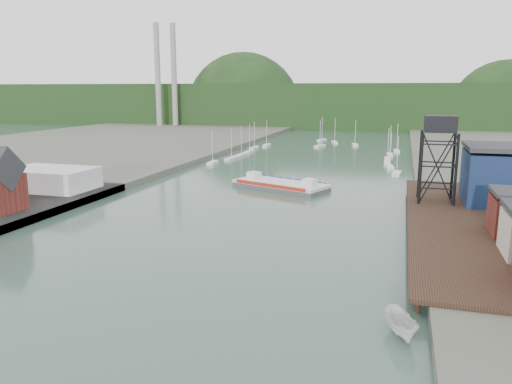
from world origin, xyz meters
The scene contains 9 objects.
ground centered at (0.00, 0.00, 0.00)m, with size 600.00×600.00×0.00m, color #324E46.
east_pier centered at (37.00, 45.00, 1.90)m, with size 14.00×70.00×2.45m.
white_shed centered at (-44.00, 50.00, 3.85)m, with size 18.00×12.00×4.50m, color silver.
lift_tower centered at (35.00, 58.00, 15.65)m, with size 6.50×6.50×16.00m.
marina_sailboats centered at (0.08, 138.46, 0.35)m, with size 57.71×92.65×0.90m.
smokestacks centered at (-106.00, 232.50, 30.00)m, with size 11.20×8.20×60.00m.
distant_hills centered at (-3.98, 301.35, 10.38)m, with size 500.00×120.00×80.00m.
chain_ferry centered at (1.77, 72.18, 0.91)m, with size 23.69×16.25×3.17m.
motorboat centered at (29.37, 6.11, 1.14)m, with size 2.22×5.90×2.28m, color silver.
Camera 1 is at (28.42, -39.22, 22.86)m, focal length 35.00 mm.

